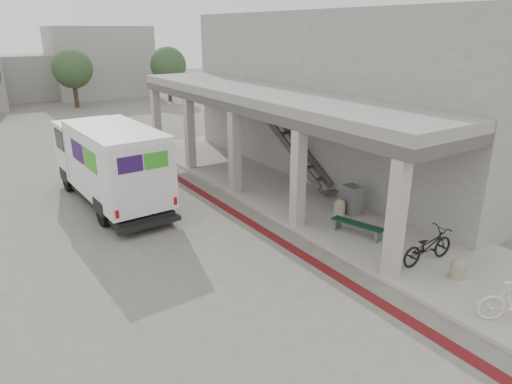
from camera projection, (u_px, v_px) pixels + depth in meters
ground at (253, 249)px, 13.89m from camera, size 120.00×120.00×0.00m
bike_lane_stripe at (245, 220)px, 15.97m from camera, size 0.35×40.00×0.01m
sidewalk at (348, 218)px, 15.95m from camera, size 4.40×28.00×0.12m
transit_building at (327, 99)px, 19.82m from camera, size 7.60×17.00×7.00m
tree_mid at (72, 69)px, 37.34m from camera, size 3.20×3.20×4.80m
tree_right at (168, 65)px, 40.73m from camera, size 3.20×3.20×4.80m
fedex_truck at (109, 162)px, 16.96m from camera, size 2.53×7.28×3.07m
bench at (357, 227)px, 14.41m from camera, size 0.85×1.76×0.40m
bollard_near at (458, 268)px, 11.94m from camera, size 0.37×0.37×0.56m
bollard_far at (340, 207)px, 15.99m from camera, size 0.39×0.39×0.58m
utility_cabinet at (352, 200)px, 16.06m from camera, size 0.55×0.68×1.03m
bicycle_black at (428, 246)px, 12.69m from camera, size 1.91×0.76×0.99m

